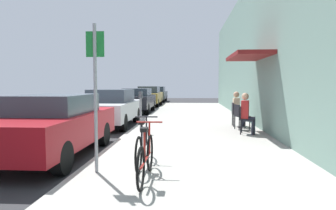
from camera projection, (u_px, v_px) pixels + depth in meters
ground_plane at (112, 148)px, 8.06m from camera, size 60.00×60.00×0.00m
sidewalk_slab at (196, 134)px, 9.90m from camera, size 4.50×32.00×0.12m
building_facade at (273, 43)px, 9.54m from camera, size 1.40×32.00×5.97m
parked_car_0 at (53, 125)px, 7.03m from camera, size 1.80×4.40×1.44m
parked_car_1 at (111, 107)px, 12.24m from camera, size 1.80×4.40×1.48m
parked_car_2 at (137, 100)px, 18.40m from camera, size 1.80×4.40×1.44m
parked_car_3 at (149, 96)px, 23.88m from camera, size 1.80×4.40×1.53m
parked_car_4 at (157, 94)px, 29.53m from camera, size 1.80×4.40×1.48m
parking_meter at (141, 109)px, 9.99m from camera, size 0.12×0.10×1.32m
street_sign at (95, 86)px, 5.31m from camera, size 0.32×0.06×2.60m
bicycle_0 at (146, 158)px, 4.95m from camera, size 0.46×1.71×0.90m
bicycle_1 at (143, 147)px, 5.83m from camera, size 0.46×1.71×0.90m
cafe_chair_0 at (245, 118)px, 9.59m from camera, size 0.54×0.54×0.87m
seated_patron_0 at (247, 112)px, 9.56m from camera, size 0.49×0.44×1.29m
cafe_chair_1 at (240, 115)px, 10.49m from camera, size 0.53×0.53×0.87m
cafe_chair_2 at (236, 113)px, 11.37m from camera, size 0.45×0.45×0.87m
seated_patron_2 at (238, 108)px, 11.35m from camera, size 0.43×0.37×1.29m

